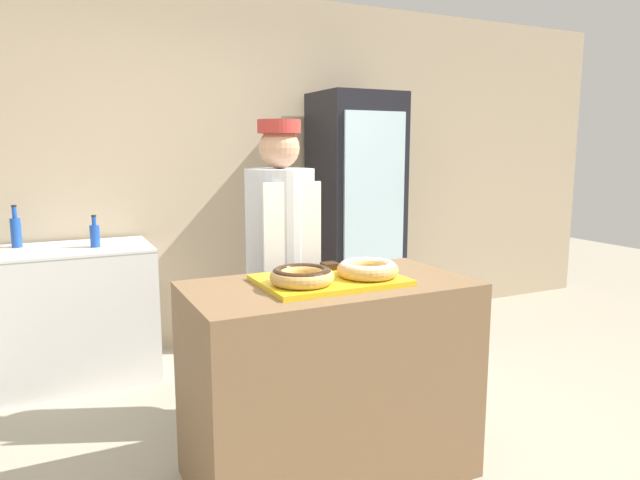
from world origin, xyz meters
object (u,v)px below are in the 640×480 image
at_px(serving_tray, 330,280).
at_px(baker_person, 281,267).
at_px(donut_chocolate_glaze, 302,275).
at_px(beverage_fridge, 355,217).
at_px(bottle_blue, 95,235).
at_px(donut_light_glaze, 368,268).
at_px(bottle_blue_b, 16,231).
at_px(brownie_back_left, 299,269).
at_px(brownie_back_right, 330,266).
at_px(chest_freezer, 77,313).

height_order(serving_tray, baker_person, baker_person).
bearing_deg(serving_tray, donut_chocolate_glaze, -160.19).
height_order(beverage_fridge, bottle_blue, beverage_fridge).
relative_size(donut_light_glaze, bottle_blue_b, 1.01).
distance_m(donut_light_glaze, beverage_fridge, 2.03).
height_order(donut_light_glaze, bottle_blue_b, bottle_blue_b).
xyz_separation_m(serving_tray, donut_chocolate_glaze, (-0.16, -0.06, 0.05)).
distance_m(donut_light_glaze, brownie_back_left, 0.32).
bearing_deg(brownie_back_left, serving_tray, -62.82).
relative_size(brownie_back_right, bottle_blue_b, 0.26).
height_order(donut_chocolate_glaze, bottle_blue_b, bottle_blue_b).
relative_size(brownie_back_right, bottle_blue, 0.35).
bearing_deg(baker_person, chest_freezer, 131.77).
bearing_deg(donut_light_glaze, chest_freezer, 122.43).
distance_m(serving_tray, brownie_back_left, 0.18).
distance_m(serving_tray, bottle_blue, 1.90).
bearing_deg(brownie_back_left, brownie_back_right, 0.00).
distance_m(donut_chocolate_glaze, bottle_blue, 1.89).
bearing_deg(serving_tray, brownie_back_right, 62.82).
bearing_deg(brownie_back_left, chest_freezer, 119.63).
distance_m(donut_chocolate_glaze, baker_person, 0.72).
xyz_separation_m(donut_light_glaze, beverage_fridge, (0.95, 1.80, -0.01)).
distance_m(brownie_back_right, bottle_blue, 1.80).
bearing_deg(donut_light_glaze, bottle_blue, 119.95).
bearing_deg(donut_light_glaze, serving_tray, 160.19).
relative_size(chest_freezer, bottle_blue, 4.59).
height_order(brownie_back_right, bottle_blue_b, bottle_blue_b).
distance_m(baker_person, chest_freezer, 1.57).
xyz_separation_m(baker_person, bottle_blue_b, (-1.33, 1.29, 0.11)).
bearing_deg(chest_freezer, serving_tray, -60.58).
height_order(baker_person, bottle_blue_b, baker_person).
xyz_separation_m(beverage_fridge, bottle_blue_b, (-2.42, 0.17, 0.02)).
bearing_deg(donut_chocolate_glaze, brownie_back_right, 41.52).
distance_m(donut_chocolate_glaze, beverage_fridge, 2.21).
distance_m(brownie_back_right, chest_freezer, 1.99).
xyz_separation_m(donut_chocolate_glaze, baker_person, (0.18, 0.68, -0.11)).
height_order(serving_tray, chest_freezer, serving_tray).
xyz_separation_m(donut_light_glaze, baker_person, (-0.15, 0.68, -0.11)).
bearing_deg(donut_light_glaze, bottle_blue_b, 126.77).
bearing_deg(bottle_blue_b, donut_light_glaze, -53.23).
bearing_deg(donut_light_glaze, brownie_back_left, 138.48).
relative_size(brownie_back_right, beverage_fridge, 0.04).
height_order(donut_light_glaze, chest_freezer, donut_light_glaze).
xyz_separation_m(donut_light_glaze, bottle_blue, (-1.01, 1.76, -0.02)).
relative_size(beverage_fridge, chest_freezer, 2.03).
relative_size(donut_chocolate_glaze, brownie_back_left, 3.84).
distance_m(brownie_back_right, bottle_blue_b, 2.24).
bearing_deg(donut_chocolate_glaze, serving_tray, 19.81).
relative_size(beverage_fridge, bottle_blue_b, 7.10).
height_order(serving_tray, bottle_blue_b, bottle_blue_b).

